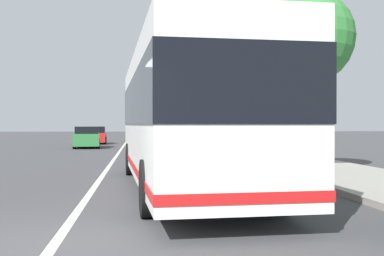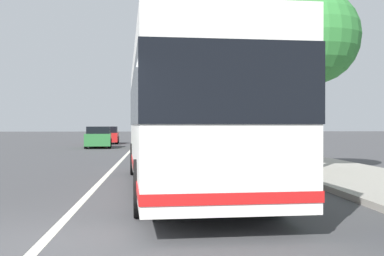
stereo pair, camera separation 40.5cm
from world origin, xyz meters
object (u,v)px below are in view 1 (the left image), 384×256
car_side_street (154,138)px  roadside_tree_mid_block (307,38)px  utility_pole (254,83)px  coach_bus (184,114)px  car_oncoming (95,136)px  car_behind_bus (147,133)px  car_far_distant (87,138)px

car_side_street → roadside_tree_mid_block: bearing=-163.2°
utility_pole → car_side_street: bearing=28.5°
car_side_street → roadside_tree_mid_block: 19.28m
car_side_street → utility_pole: utility_pole is taller
coach_bus → car_oncoming: bearing=5.9°
car_side_street → car_behind_bus: size_ratio=0.87×
car_side_street → car_behind_bus: 22.55m
car_far_distant → roadside_tree_mid_block: (-18.65, -9.03, 3.72)m
coach_bus → car_behind_bus: 44.23m
car_side_street → car_far_distant: bearing=90.1°
car_side_street → roadside_tree_mid_block: size_ratio=0.67×
coach_bus → car_side_street: 21.69m
coach_bus → car_far_distant: size_ratio=2.55×
car_side_street → car_oncoming: car_side_street is taller
car_oncoming → roadside_tree_mid_block: roadside_tree_mid_block is taller
roadside_tree_mid_block → car_oncoming: bearing=19.5°
car_far_distant → utility_pole: bearing=41.3°
car_far_distant → roadside_tree_mid_block: roadside_tree_mid_block is taller
car_side_street → car_behind_bus: bearing=3.5°
car_far_distant → utility_pole: utility_pole is taller
car_oncoming → car_behind_bus: (15.21, -4.60, 0.00)m
coach_bus → car_behind_bus: (44.21, 0.16, -1.17)m
coach_bus → car_far_distant: 22.44m
car_side_street → car_far_distant: size_ratio=0.91×
coach_bus → roadside_tree_mid_block: roadside_tree_mid_block is taller
car_far_distant → utility_pole: 13.68m
car_oncoming → roadside_tree_mid_block: 27.55m
car_far_distant → car_behind_bus: size_ratio=0.96×
car_side_street → car_behind_bus: car_side_street is taller
car_side_street → utility_pole: (-9.05, -4.92, 3.12)m
car_oncoming → utility_pole: 19.26m
car_far_distant → car_behind_bus: (22.29, -4.51, -0.01)m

